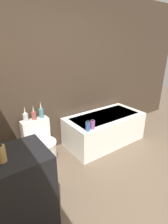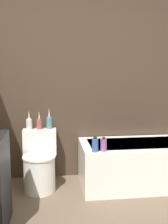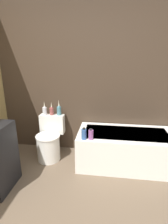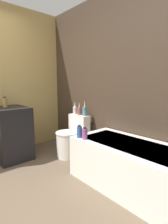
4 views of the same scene
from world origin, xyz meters
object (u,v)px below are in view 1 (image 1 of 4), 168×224
Objects in this scene: vase_gold at (25,117)px; shampoo_bottle_short at (93,125)px; toilet at (42,148)px; shampoo_bottle_tall at (88,126)px; soap_bottle_glass at (1,154)px; vase_silver at (34,115)px; bathtub at (104,129)px; vase_bronze at (41,112)px.

vase_gold reaches higher than shampoo_bottle_short.
toilet is 2.95× the size of vase_gold.
shampoo_bottle_tall is (0.75, -0.53, -0.16)m from vase_gold.
soap_bottle_glass is 0.74× the size of vase_silver.
bathtub is 0.76m from shampoo_bottle_tall.
shampoo_bottle_short is at bearing -150.70° from bathtub.
vase_silver is (0.65, 1.04, -0.17)m from soap_bottle_glass.
bathtub is at bearing -10.59° from vase_silver.
shampoo_bottle_tall is at bearing -27.57° from toilet.
toilet is at bearing -90.00° from vase_silver.
soap_bottle_glass is at bearing -159.06° from shampoo_bottle_short.
toilet is 4.12× the size of soap_bottle_glass.
bathtub is 1.25m from vase_bronze.
bathtub is at bearing -1.42° from toilet.
vase_bronze is (0.12, 0.22, 0.49)m from toilet.
vase_bronze reaches higher than vase_silver.
soap_bottle_glass reaches higher than vase_silver.
vase_gold is at bearing 63.49° from soap_bottle_glass.
toilet is at bearing 156.25° from shampoo_bottle_short.
soap_bottle_glass is at bearing -127.50° from toilet.
shampoo_bottle_short reaches higher than bathtub.
shampoo_bottle_tall is (1.27, 0.52, -0.32)m from soap_bottle_glass.
vase_silver is (-0.00, 0.20, 0.47)m from toilet.
bathtub is at bearing 23.33° from soap_bottle_glass.
vase_bronze is at bearing 132.78° from shampoo_bottle_tall.
vase_silver reaches higher than shampoo_bottle_tall.
bathtub is 8.62× the size of soap_bottle_glass.
vase_gold is 0.88× the size of vase_bronze.
toilet is at bearing -58.43° from vase_gold.
bathtub is 0.68m from shampoo_bottle_short.
vase_gold is 0.93m from shampoo_bottle_tall.
toilet is 4.12× the size of shampoo_bottle_tall.
soap_bottle_glass reaches higher than vase_bronze.
vase_bronze is at bearing 2.76° from vase_gold.
vase_gold is 0.13m from vase_silver.
bathtub is 6.37× the size of vase_silver.
vase_gold is at bearing 178.71° from vase_silver.
vase_silver is 1.35× the size of shampoo_bottle_tall.
vase_bronze is 0.82m from shampoo_bottle_short.
soap_bottle_glass is 1.32m from vase_bronze.
vase_gold reaches higher than shampoo_bottle_tall.
shampoo_bottle_short reaches higher than toilet.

